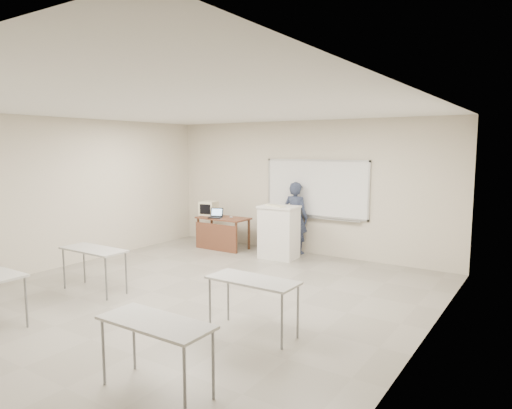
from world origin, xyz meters
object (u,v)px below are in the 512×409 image
Objects in this scene: laptop at (217,215)px; keyboard at (276,206)px; instructor_desk at (220,228)px; whiteboard at (316,189)px; mouse at (231,217)px; podium at (279,232)px; crt_monitor at (209,208)px; presenter at (296,218)px.

keyboard is (1.68, -0.09, 0.36)m from laptop.
keyboard is (1.58, -0.11, 0.65)m from instructor_desk.
whiteboard reaches higher than mouse.
whiteboard is at bearing 53.25° from podium.
laptop is (0.45, -0.25, -0.11)m from crt_monitor.
whiteboard is 5.16× the size of keyboard.
podium reaches higher than laptop.
keyboard is (-0.52, -0.89, -0.32)m from whiteboard.
keyboard is at bearing -3.68° from instructor_desk.
crt_monitor is 0.87× the size of keyboard.
laptop is at bearing 177.22° from podium.
whiteboard is at bearing 20.64° from instructor_desk.
podium is at bearing 0.55° from mouse.
crt_monitor reaches higher than instructor_desk.
laptop is 0.35m from mouse.
laptop is at bearing 20.23° from presenter.
mouse reaches higher than instructor_desk.
keyboard is (2.13, -0.35, 0.25)m from crt_monitor.
instructor_desk is 0.72m from crt_monitor.
podium is 11.99× the size of mouse.
whiteboard reaches higher than podium.
crt_monitor is at bearing 10.25° from presenter.
whiteboard is 0.80m from presenter.
presenter is at bearing 20.88° from instructor_desk.
presenter is (0.07, 0.62, 0.24)m from podium.
laptop is 1.89m from presenter.
podium is 1.42m from mouse.
mouse is at bearing -19.59° from crt_monitor.
mouse is 0.20× the size of keyboard.
podium is at bearing -19.83° from crt_monitor.
whiteboard is at bearing -160.44° from presenter.
instructor_desk is at bearing -134.96° from mouse.
laptop is 3.14× the size of mouse.
crt_monitor is 4.36× the size of mouse.
keyboard reaches higher than mouse.
crt_monitor is 2.18m from keyboard.
presenter reaches higher than mouse.
laptop is at bearing -169.21° from instructor_desk.
instructor_desk is 0.36m from mouse.
crt_monitor is at bearing 130.50° from laptop.
laptop is at bearing -160.14° from whiteboard.
crt_monitor is at bearing 170.33° from podium.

